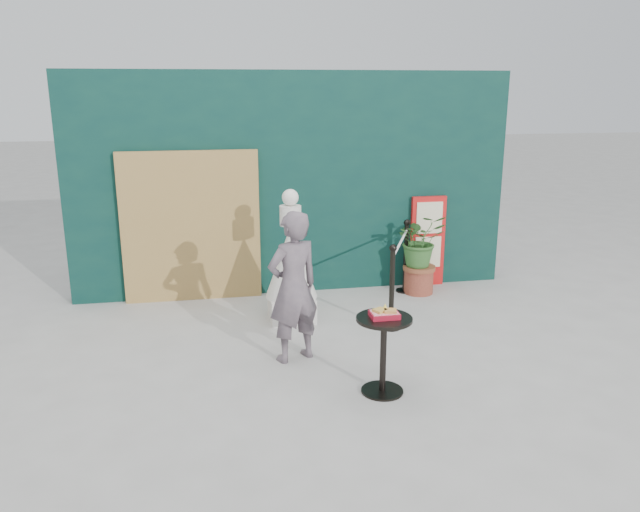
{
  "coord_description": "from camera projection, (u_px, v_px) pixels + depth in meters",
  "views": [
    {
      "loc": [
        -1.23,
        -5.26,
        2.8
      ],
      "look_at": [
        0.0,
        1.2,
        1.0
      ],
      "focal_mm": 35.0,
      "sensor_mm": 36.0,
      "label": 1
    }
  ],
  "objects": [
    {
      "name": "statue",
      "position": [
        291.0,
        268.0,
        7.58
      ],
      "size": [
        0.63,
        0.63,
        1.63
      ],
      "color": "silver",
      "rests_on": "ground"
    },
    {
      "name": "planter",
      "position": [
        420.0,
        247.0,
        8.55
      ],
      "size": [
        0.66,
        0.58,
        1.13
      ],
      "color": "brown",
      "rests_on": "ground"
    },
    {
      "name": "woman",
      "position": [
        293.0,
        287.0,
        6.4
      ],
      "size": [
        0.69,
        0.58,
        1.6
      ],
      "primitive_type": "imported",
      "rotation": [
        0.0,
        0.0,
        3.55
      ],
      "color": "slate",
      "rests_on": "ground"
    },
    {
      "name": "stanchion_barrier",
      "position": [
        399.0,
        272.0,
        7.99
      ],
      "size": [
        0.84,
        1.54,
        1.03
      ],
      "color": "black",
      "rests_on": "ground"
    },
    {
      "name": "cafe_table",
      "position": [
        384.0,
        343.0,
        5.77
      ],
      "size": [
        0.52,
        0.52,
        0.75
      ],
      "color": "black",
      "rests_on": "ground"
    },
    {
      "name": "ground",
      "position": [
        343.0,
        390.0,
        5.94
      ],
      "size": [
        60.0,
        60.0,
        0.0
      ],
      "primitive_type": "plane",
      "color": "#ADAAA5",
      "rests_on": "ground"
    },
    {
      "name": "bamboo_fence",
      "position": [
        191.0,
        227.0,
        8.21
      ],
      "size": [
        1.8,
        0.08,
        2.0
      ],
      "primitive_type": "cube",
      "color": "tan",
      "rests_on": "ground"
    },
    {
      "name": "food_basket",
      "position": [
        385.0,
        313.0,
        5.69
      ],
      "size": [
        0.26,
        0.19,
        0.11
      ],
      "color": "#AB1228",
      "rests_on": "cafe_table"
    },
    {
      "name": "back_wall",
      "position": [
        293.0,
        184.0,
        8.53
      ],
      "size": [
        6.0,
        0.3,
        3.0
      ],
      "primitive_type": "cube",
      "color": "#092B28",
      "rests_on": "ground"
    },
    {
      "name": "menu_board",
      "position": [
        428.0,
        241.0,
        8.91
      ],
      "size": [
        0.5,
        0.07,
        1.3
      ],
      "color": "red",
      "rests_on": "ground"
    }
  ]
}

